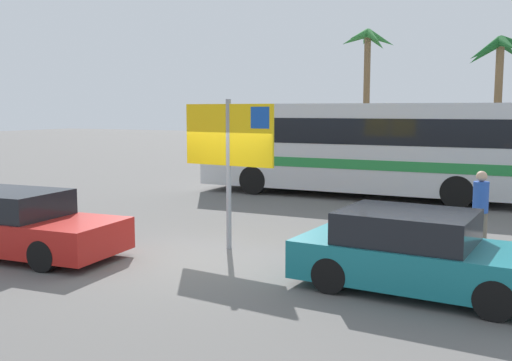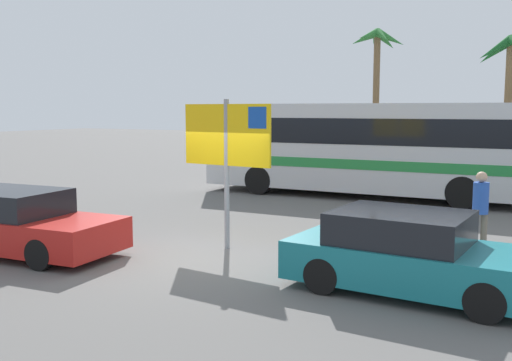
{
  "view_description": "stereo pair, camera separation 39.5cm",
  "coord_description": "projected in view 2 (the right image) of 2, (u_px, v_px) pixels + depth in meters",
  "views": [
    {
      "loc": [
        6.09,
        -9.96,
        2.99
      ],
      "look_at": [
        0.05,
        2.58,
        1.3
      ],
      "focal_mm": 41.31,
      "sensor_mm": 36.0,
      "label": 1
    },
    {
      "loc": [
        6.45,
        -9.78,
        2.99
      ],
      "look_at": [
        0.05,
        2.58,
        1.3
      ],
      "focal_mm": 41.31,
      "sensor_mm": 36.0,
      "label": 2
    }
  ],
  "objects": [
    {
      "name": "pedestrian_near_sign",
      "position": [
        480.0,
        205.0,
        12.23
      ],
      "size": [
        0.32,
        0.32,
        1.71
      ],
      "rotation": [
        0.0,
        0.0,
        1.9
      ],
      "color": "#706656",
      "rests_on": "ground"
    },
    {
      "name": "car_teal",
      "position": [
        411.0,
        254.0,
        9.6
      ],
      "size": [
        4.19,
        2.14,
        1.32
      ],
      "rotation": [
        0.0,
        0.0,
        -0.07
      ],
      "color": "#19757F",
      "rests_on": "ground"
    },
    {
      "name": "bus_front_coach",
      "position": [
        364.0,
        145.0,
        20.09
      ],
      "size": [
        11.07,
        2.67,
        3.17
      ],
      "color": "silver",
      "rests_on": "ground"
    },
    {
      "name": "car_red",
      "position": [
        13.0,
        223.0,
        12.26
      ],
      "size": [
        4.68,
        2.07,
        1.32
      ],
      "rotation": [
        0.0,
        0.0,
        0.06
      ],
      "color": "red",
      "rests_on": "ground"
    },
    {
      "name": "palm_tree_inland",
      "position": [
        511.0,
        65.0,
        24.11
      ],
      "size": [
        3.11,
        3.17,
        6.01
      ],
      "color": "brown",
      "rests_on": "ground"
    },
    {
      "name": "ferry_sign",
      "position": [
        228.0,
        141.0,
        12.42
      ],
      "size": [
        2.19,
        0.3,
        3.2
      ],
      "rotation": [
        0.0,
        0.0,
        -0.11
      ],
      "color": "gray",
      "rests_on": "ground"
    },
    {
      "name": "ground",
      "position": [
        195.0,
        258.0,
        11.92
      ],
      "size": [
        120.0,
        120.0,
        0.0
      ],
      "primitive_type": "plane",
      "color": "#605E5B"
    },
    {
      "name": "palm_tree_seaside",
      "position": [
        377.0,
        57.0,
        28.88
      ],
      "size": [
        2.84,
        2.84,
        6.92
      ],
      "color": "brown",
      "rests_on": "ground"
    },
    {
      "name": "bus_rear_coach",
      "position": [
        419.0,
        141.0,
        22.66
      ],
      "size": [
        11.07,
        2.67,
        3.17
      ],
      "color": "silver",
      "rests_on": "ground"
    }
  ]
}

